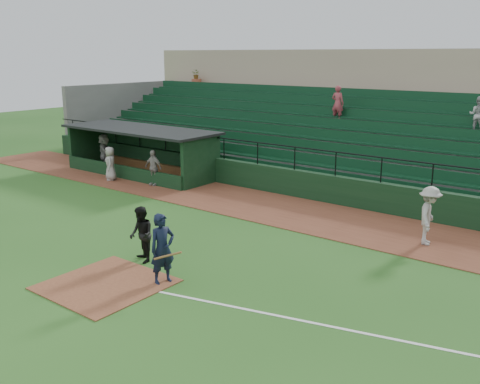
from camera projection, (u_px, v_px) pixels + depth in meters
The scene contains 12 objects.
ground at pixel (134, 273), 15.40m from camera, with size 90.00×90.00×0.00m, color #27581C.
warning_track at pixel (286, 211), 21.52m from camera, with size 40.00×4.00×0.03m, color brown.
home_plate_dirt at pixel (106, 284), 14.63m from camera, with size 3.00×3.00×0.03m, color brown.
foul_line at pixel (425, 345), 11.57m from camera, with size 18.00×0.09×0.01m, color white.
stadium_structure at pixel (377, 131), 27.42m from camera, with size 38.00×13.08×6.40m.
dugout at pixel (147, 148), 28.16m from camera, with size 8.90×3.20×2.42m.
batter_at_plate at pixel (162, 249), 14.52m from camera, with size 1.13×0.83×1.98m.
umpire at pixel (141, 235), 16.06m from camera, with size 0.84×0.65×1.72m, color black.
runner at pixel (429, 216), 17.46m from camera, with size 1.26×0.72×1.95m, color #AAA59F.
dugout_player_a at pixel (153, 168), 25.44m from camera, with size 1.00×0.42×1.70m, color #A6A09B.
dugout_player_b at pixel (110, 164), 26.48m from camera, with size 0.82×0.53×1.67m, color #A8A29D.
dugout_player_c at pixel (104, 151), 29.05m from camera, with size 1.78×0.57×1.92m, color gray.
Camera 1 is at (11.19, -9.45, 6.12)m, focal length 40.06 mm.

